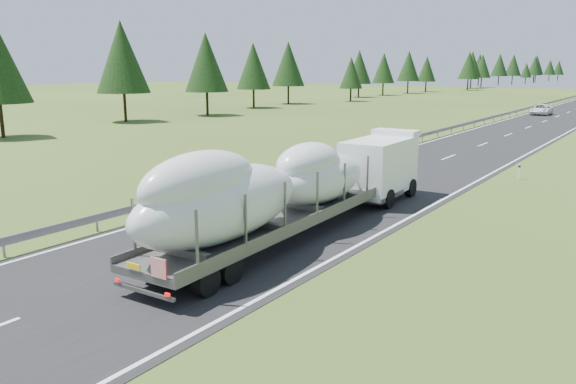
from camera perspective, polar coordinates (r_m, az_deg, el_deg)
The scene contains 4 objects.
guardrail at distance 107.91m, azimuth 24.64°, elevation 8.14°, with size 0.10×400.00×0.76m.
tree_line_left at distance 159.42m, azimuth 13.56°, elevation 12.43°, with size 15.04×359.22×12.57m.
boat_truck at distance 22.55m, azimuth 0.71°, elevation 0.85°, with size 3.20×18.97×4.19m.
distant_van at distance 90.49m, azimuth 24.34°, elevation 7.63°, with size 2.51×5.44×1.51m, color white.
Camera 1 is at (14.24, -6.01, 6.75)m, focal length 35.00 mm.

